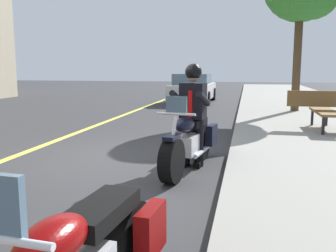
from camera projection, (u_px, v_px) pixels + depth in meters
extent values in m
plane|color=#333335|center=(117.00, 160.00, 6.78)|extent=(80.00, 80.00, 0.00)
cube|color=#E5DB4C|center=(18.00, 155.00, 7.19)|extent=(60.00, 0.16, 0.01)
cylinder|color=black|center=(172.00, 161.00, 5.40)|extent=(0.68, 0.30, 0.66)
cylinder|color=black|center=(200.00, 142.00, 6.84)|extent=(0.68, 0.30, 0.66)
cube|color=silver|center=(188.00, 145.00, 6.13)|extent=(0.60, 0.36, 0.32)
ellipsoid|color=black|center=(185.00, 125.00, 5.89)|extent=(0.60, 0.36, 0.24)
cube|color=black|center=(195.00, 122.00, 6.40)|extent=(0.73, 0.38, 0.12)
cube|color=black|center=(212.00, 135.00, 6.69)|extent=(0.41, 0.18, 0.36)
cube|color=black|center=(188.00, 133.00, 6.84)|extent=(0.41, 0.18, 0.36)
cylinder|color=silver|center=(172.00, 143.00, 5.38)|extent=(0.35, 0.10, 0.76)
cylinder|color=silver|center=(176.00, 114.00, 5.46)|extent=(0.12, 0.60, 0.04)
cube|color=black|center=(172.00, 137.00, 5.35)|extent=(0.38, 0.21, 0.06)
cylinder|color=silver|center=(202.00, 151.00, 6.37)|extent=(0.90, 0.21, 0.08)
cube|color=slate|center=(176.00, 106.00, 5.46)|extent=(0.09, 0.32, 0.28)
cylinder|color=black|center=(199.00, 142.00, 6.32)|extent=(0.14, 0.14, 0.84)
cube|color=black|center=(198.00, 164.00, 6.32)|extent=(0.27, 0.15, 0.10)
cylinder|color=black|center=(186.00, 141.00, 6.40)|extent=(0.14, 0.14, 0.84)
cube|color=black|center=(185.00, 163.00, 6.40)|extent=(0.27, 0.15, 0.10)
cube|color=black|center=(193.00, 101.00, 6.25)|extent=(0.38, 0.44, 0.60)
cube|color=red|center=(190.00, 104.00, 6.11)|extent=(0.03, 0.07, 0.44)
cylinder|color=black|center=(203.00, 99.00, 6.00)|extent=(0.56, 0.18, 0.28)
cylinder|color=black|center=(177.00, 98.00, 6.15)|extent=(0.56, 0.18, 0.28)
sphere|color=tan|center=(193.00, 75.00, 6.18)|extent=(0.22, 0.22, 0.22)
sphere|color=black|center=(193.00, 72.00, 6.18)|extent=(0.28, 0.28, 0.28)
cylinder|color=black|center=(126.00, 243.00, 2.88)|extent=(0.67, 0.25, 0.66)
ellipsoid|color=#720505|center=(52.00, 242.00, 1.91)|extent=(0.58, 0.33, 0.24)
cube|color=black|center=(101.00, 211.00, 2.44)|extent=(0.72, 0.34, 0.12)
cube|color=#720505|center=(151.00, 230.00, 2.75)|extent=(0.41, 0.15, 0.36)
cube|color=#720505|center=(97.00, 223.00, 2.87)|extent=(0.41, 0.15, 0.36)
cube|color=silver|center=(193.00, 91.00, 18.23)|extent=(4.60, 1.80, 0.70)
cube|color=slate|center=(193.00, 80.00, 17.95)|extent=(2.40, 1.60, 0.60)
cylinder|color=black|center=(181.00, 94.00, 19.84)|extent=(0.64, 0.22, 0.64)
cylinder|color=black|center=(213.00, 94.00, 19.49)|extent=(0.64, 0.22, 0.64)
cylinder|color=black|center=(170.00, 98.00, 17.04)|extent=(0.64, 0.22, 0.64)
cylinder|color=black|center=(207.00, 98.00, 16.69)|extent=(0.64, 0.22, 0.64)
cube|color=brown|center=(326.00, 112.00, 9.17)|extent=(1.80, 0.50, 0.06)
cube|color=brown|center=(325.00, 99.00, 9.34)|extent=(0.06, 1.80, 0.40)
cube|color=black|center=(323.00, 126.00, 8.52)|extent=(0.06, 0.06, 0.42)
cube|color=black|center=(326.00, 118.00, 9.90)|extent=(0.06, 0.06, 0.42)
cube|color=black|center=(312.00, 117.00, 9.97)|extent=(0.06, 0.06, 0.42)
cylinder|color=#4C3823|center=(297.00, 63.00, 13.11)|extent=(0.28, 0.28, 3.38)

